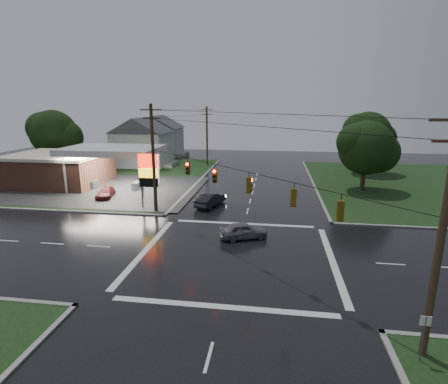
# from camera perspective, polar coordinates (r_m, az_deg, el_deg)

# --- Properties ---
(ground) EXTENTS (120.00, 120.00, 0.00)m
(ground) POSITION_cam_1_polar(r_m,az_deg,el_deg) (26.61, 1.96, -10.18)
(ground) COLOR black
(ground) RESTS_ON ground
(grass_nw) EXTENTS (36.00, 36.00, 0.08)m
(grass_nw) POSITION_cam_1_polar(r_m,az_deg,el_deg) (58.70, -21.10, 2.54)
(grass_nw) COLOR black
(grass_nw) RESTS_ON ground
(grass_ne) EXTENTS (36.00, 36.00, 0.08)m
(grass_ne) POSITION_cam_1_polar(r_m,az_deg,el_deg) (56.37, 32.58, 0.78)
(grass_ne) COLOR black
(grass_ne) RESTS_ON ground
(gas_station) EXTENTS (26.20, 18.00, 5.60)m
(gas_station) POSITION_cam_1_polar(r_m,az_deg,el_deg) (52.79, -24.32, 3.78)
(gas_station) COLOR #2D2D2D
(gas_station) RESTS_ON ground
(pylon_sign) EXTENTS (2.00, 0.35, 6.00)m
(pylon_sign) POSITION_cam_1_polar(r_m,az_deg,el_deg) (37.63, -12.28, 3.23)
(pylon_sign) COLOR #59595E
(pylon_sign) RESTS_ON ground
(utility_pole_nw) EXTENTS (2.20, 0.32, 11.00)m
(utility_pole_nw) POSITION_cam_1_polar(r_m,az_deg,el_deg) (36.08, -11.48, 5.56)
(utility_pole_nw) COLOR #382619
(utility_pole_nw) RESTS_ON ground
(utility_pole_se) EXTENTS (2.20, 0.32, 11.00)m
(utility_pole_se) POSITION_cam_1_polar(r_m,az_deg,el_deg) (16.99, 31.94, -6.12)
(utility_pole_se) COLOR #382619
(utility_pole_se) RESTS_ON ground
(utility_pole_n) EXTENTS (2.20, 0.32, 10.50)m
(utility_pole_n) POSITION_cam_1_polar(r_m,az_deg,el_deg) (63.49, -2.80, 9.25)
(utility_pole_n) COLOR #382619
(utility_pole_n) RESTS_ON ground
(traffic_signals) EXTENTS (26.87, 26.87, 1.47)m
(traffic_signals) POSITION_cam_1_polar(r_m,az_deg,el_deg) (24.62, 2.13, 3.66)
(traffic_signals) COLOR black
(traffic_signals) RESTS_ON ground
(house_near) EXTENTS (11.05, 8.48, 8.60)m
(house_near) POSITION_cam_1_polar(r_m,az_deg,el_deg) (64.87, -13.21, 8.06)
(house_near) COLOR silver
(house_near) RESTS_ON ground
(house_far) EXTENTS (11.05, 8.48, 8.60)m
(house_far) POSITION_cam_1_polar(r_m,az_deg,el_deg) (76.43, -10.65, 9.08)
(house_far) COLOR silver
(house_far) RESTS_ON ground
(tree_nw_behind) EXTENTS (8.93, 7.60, 10.00)m
(tree_nw_behind) POSITION_cam_1_polar(r_m,az_deg,el_deg) (65.38, -25.96, 8.62)
(tree_nw_behind) COLOR black
(tree_nw_behind) RESTS_ON ground
(tree_ne_near) EXTENTS (7.99, 6.80, 8.98)m
(tree_ne_near) POSITION_cam_1_polar(r_m,az_deg,el_deg) (47.82, 22.33, 6.67)
(tree_ne_near) COLOR black
(tree_ne_near) RESTS_ON ground
(tree_ne_far) EXTENTS (8.46, 7.20, 9.80)m
(tree_ne_far) POSITION_cam_1_polar(r_m,az_deg,el_deg) (60.07, 22.51, 8.59)
(tree_ne_far) COLOR black
(tree_ne_far) RESTS_ON ground
(car_north) EXTENTS (2.97, 4.87, 1.51)m
(car_north) POSITION_cam_1_polar(r_m,az_deg,el_deg) (38.47, -2.25, -1.20)
(car_north) COLOR black
(car_north) RESTS_ON ground
(car_crossing) EXTENTS (4.30, 2.91, 1.36)m
(car_crossing) POSITION_cam_1_polar(r_m,az_deg,el_deg) (29.46, 3.19, -6.28)
(car_crossing) COLOR slate
(car_crossing) RESTS_ON ground
(car_pump) EXTENTS (2.53, 4.40, 1.20)m
(car_pump) POSITION_cam_1_polar(r_m,az_deg,el_deg) (44.21, -18.76, -0.12)
(car_pump) COLOR #531315
(car_pump) RESTS_ON ground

